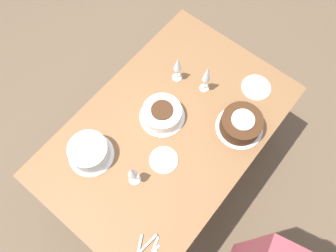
# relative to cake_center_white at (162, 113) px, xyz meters

# --- Properties ---
(ground_plane) EXTENTS (12.00, 12.00, 0.00)m
(ground_plane) POSITION_rel_cake_center_white_xyz_m (-0.04, -0.08, -0.79)
(ground_plane) COLOR brown
(dining_table) EXTENTS (1.50, 0.97, 0.74)m
(dining_table) POSITION_rel_cake_center_white_xyz_m (-0.04, -0.08, -0.15)
(dining_table) COLOR brown
(dining_table) RESTS_ON ground_plane
(cake_center_white) EXTENTS (0.27, 0.27, 0.10)m
(cake_center_white) POSITION_rel_cake_center_white_xyz_m (0.00, 0.00, 0.00)
(cake_center_white) COLOR white
(cake_center_white) RESTS_ON dining_table
(cake_front_chocolate) EXTENTS (0.27, 0.27, 0.12)m
(cake_front_chocolate) POSITION_rel_cake_center_white_xyz_m (0.23, -0.39, 0.01)
(cake_front_chocolate) COLOR white
(cake_front_chocolate) RESTS_ON dining_table
(cake_back_decorated) EXTENTS (0.25, 0.25, 0.12)m
(cake_back_decorated) POSITION_rel_cake_center_white_xyz_m (-0.43, 0.16, 0.01)
(cake_back_decorated) COLOR white
(cake_back_decorated) RESTS_ON dining_table
(wine_glass_near) EXTENTS (0.06, 0.06, 0.23)m
(wine_glass_near) POSITION_rel_cake_center_white_xyz_m (0.31, -0.08, 0.12)
(wine_glass_near) COLOR silver
(wine_glass_near) RESTS_ON dining_table
(wine_glass_far) EXTENTS (0.06, 0.06, 0.20)m
(wine_glass_far) POSITION_rel_cake_center_white_xyz_m (0.26, 0.10, 0.10)
(wine_glass_far) COLOR silver
(wine_glass_far) RESTS_ON dining_table
(wine_glass_extra) EXTENTS (0.07, 0.07, 0.21)m
(wine_glass_extra) POSITION_rel_cake_center_white_xyz_m (-0.38, -0.12, 0.10)
(wine_glass_extra) COLOR silver
(wine_glass_extra) RESTS_ON dining_table
(dessert_plate_left) EXTENTS (0.16, 0.16, 0.01)m
(dessert_plate_left) POSITION_rel_cake_center_white_xyz_m (-0.20, -0.18, -0.04)
(dessert_plate_left) COLOR beige
(dessert_plate_left) RESTS_ON dining_table
(dessert_plate_right) EXTENTS (0.18, 0.18, 0.01)m
(dessert_plate_right) POSITION_rel_cake_center_white_xyz_m (0.51, -0.32, -0.04)
(dessert_plate_right) COLOR beige
(dessert_plate_right) RESTS_ON dining_table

